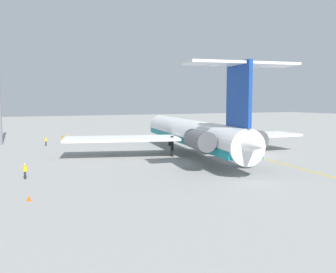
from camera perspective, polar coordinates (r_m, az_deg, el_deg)
The scene contains 10 objects.
ground at distance 61.23m, azimuth 14.08°, elevation -2.88°, with size 352.84×352.84×0.00m, color gray.
main_jetliner at distance 59.04m, azimuth 3.84°, elevation 0.53°, with size 45.77×40.67×13.38m.
ground_crew_near_nose at distance 75.71m, azimuth -18.51°, elevation -0.53°, with size 0.34×0.36×1.83m.
ground_crew_near_tail at distance 81.45m, azimuth -15.34°, elevation -0.05°, with size 0.29×0.41×1.79m.
ground_crew_portside at distance 44.40m, azimuth -21.42°, elevation -4.74°, with size 0.29×0.43×1.83m.
ground_crew_starboard at distance 78.59m, azimuth -16.15°, elevation -0.29°, with size 0.42×0.28×1.73m.
safety_cone_nose at distance 90.96m, azimuth 11.53°, elevation 0.06°, with size 0.40×0.40×0.55m, color #EA590F.
safety_cone_wingtip at distance 86.30m, azimuth 7.07°, elevation -0.16°, with size 0.40×0.40×0.55m, color #EA590F.
safety_cone_tail at distance 34.90m, azimuth -20.87°, elevation -8.96°, with size 0.40×0.40×0.55m, color #EA590F.
taxiway_centreline at distance 65.43m, azimuth 10.34°, elevation -2.27°, with size 73.82×0.36×0.01m, color gold.
Camera 1 is at (-46.75, 38.55, 8.80)m, focal length 39.10 mm.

